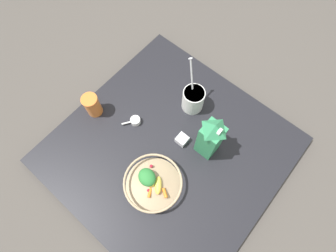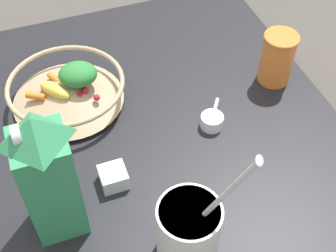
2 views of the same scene
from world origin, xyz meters
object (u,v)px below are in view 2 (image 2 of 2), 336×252
Objects in this scene: fruit_bowl at (68,89)px; spice_jar at (113,178)px; drinking_cup at (277,57)px; yogurt_tub at (189,229)px; milk_carton at (48,176)px.

fruit_bowl reaches higher than spice_jar.
yogurt_tub is at bearing -45.96° from drinking_cup.
milk_carton is (0.28, -0.07, 0.09)m from fruit_bowl.
fruit_bowl is 0.91× the size of yogurt_tub.
milk_carton is at bearing -67.05° from spice_jar.
yogurt_tub is 5.54× the size of spice_jar.
milk_carton is 2.19× the size of drinking_cup.
fruit_bowl is at bearing -172.17° from spice_jar.
drinking_cup is at bearing 110.10° from spice_jar.
yogurt_tub is (0.41, 0.11, 0.03)m from fruit_bowl.
yogurt_tub reaches higher than milk_carton.
yogurt_tub is (0.13, 0.18, -0.06)m from milk_carton.
spice_jar is (-0.17, -0.08, -0.05)m from yogurt_tub.
drinking_cup reaches higher than fruit_bowl.
drinking_cup is (0.08, 0.44, 0.02)m from fruit_bowl.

